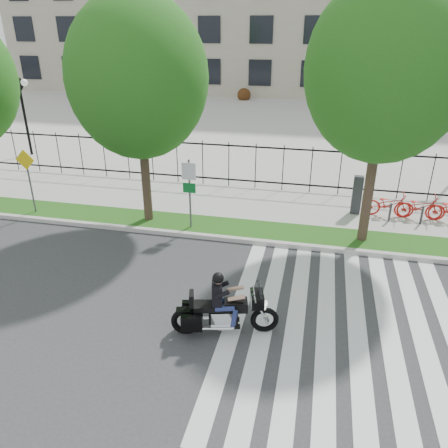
# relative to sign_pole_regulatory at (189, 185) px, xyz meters

# --- Properties ---
(ground) EXTENTS (120.00, 120.00, 0.00)m
(ground) POSITION_rel_sign_pole_regulatory_xyz_m (0.40, -4.58, -1.74)
(ground) COLOR #333336
(ground) RESTS_ON ground
(curb) EXTENTS (60.00, 0.20, 0.15)m
(curb) POSITION_rel_sign_pole_regulatory_xyz_m (0.40, -0.48, -1.66)
(curb) COLOR beige
(curb) RESTS_ON ground
(grass_verge) EXTENTS (60.00, 1.50, 0.15)m
(grass_verge) POSITION_rel_sign_pole_regulatory_xyz_m (0.40, 0.37, -1.66)
(grass_verge) COLOR #1D5314
(grass_verge) RESTS_ON ground
(sidewalk) EXTENTS (60.00, 3.50, 0.15)m
(sidewalk) POSITION_rel_sign_pole_regulatory_xyz_m (0.40, 2.87, -1.66)
(sidewalk) COLOR #ADABA2
(sidewalk) RESTS_ON ground
(plaza) EXTENTS (80.00, 34.00, 0.10)m
(plaza) POSITION_rel_sign_pole_regulatory_xyz_m (0.40, 20.42, -1.69)
(plaza) COLOR #ADABA2
(plaza) RESTS_ON ground
(crosswalk_stripes) EXTENTS (5.70, 8.00, 0.01)m
(crosswalk_stripes) POSITION_rel_sign_pole_regulatory_xyz_m (5.22, -4.58, -1.73)
(crosswalk_stripes) COLOR silver
(crosswalk_stripes) RESTS_ON ground
(iron_fence) EXTENTS (30.00, 0.06, 2.00)m
(iron_fence) POSITION_rel_sign_pole_regulatory_xyz_m (0.40, 4.62, -0.59)
(iron_fence) COLOR black
(iron_fence) RESTS_ON sidewalk
(lamp_post_left) EXTENTS (1.06, 0.70, 4.25)m
(lamp_post_left) POSITION_rel_sign_pole_regulatory_xyz_m (-11.60, 7.42, 1.47)
(lamp_post_left) COLOR black
(lamp_post_left) RESTS_ON ground
(street_tree_1) EXTENTS (4.66, 4.66, 7.75)m
(street_tree_1) POSITION_rel_sign_pole_regulatory_xyz_m (-1.75, 0.37, 3.46)
(street_tree_1) COLOR #392B1F
(street_tree_1) RESTS_ON grass_verge
(street_tree_2) EXTENTS (4.73, 4.73, 8.17)m
(street_tree_2) POSITION_rel_sign_pole_regulatory_xyz_m (5.96, 0.37, 3.85)
(street_tree_2) COLOR #392B1F
(street_tree_2) RESTS_ON grass_verge
(sign_pole_regulatory) EXTENTS (0.50, 0.09, 2.50)m
(sign_pole_regulatory) POSITION_rel_sign_pole_regulatory_xyz_m (0.00, 0.00, 0.00)
(sign_pole_regulatory) COLOR #59595B
(sign_pole_regulatory) RESTS_ON grass_verge
(sign_pole_warning) EXTENTS (0.78, 0.09, 2.49)m
(sign_pole_warning) POSITION_rel_sign_pole_regulatory_xyz_m (-6.31, 0.00, 0.00)
(sign_pole_warning) COLOR #59595B
(sign_pole_warning) RESTS_ON grass_verge
(motorcycle_rider) EXTENTS (2.55, 1.11, 2.00)m
(motorcycle_rider) POSITION_rel_sign_pole_regulatory_xyz_m (2.44, -5.29, -1.07)
(motorcycle_rider) COLOR black
(motorcycle_rider) RESTS_ON ground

